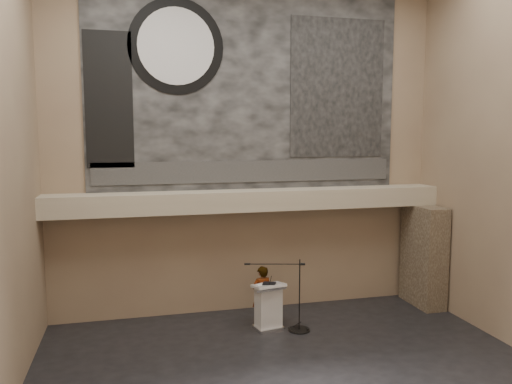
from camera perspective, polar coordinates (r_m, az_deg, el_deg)
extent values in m
plane|color=black|center=(10.09, 4.74, -20.53)|extent=(10.00, 10.00, 0.00)
cube|color=#806751|center=(12.83, -0.88, 5.07)|extent=(10.00, 0.02, 8.50)
cube|color=#806751|center=(5.37, 19.11, 2.51)|extent=(10.00, 0.02, 8.50)
cube|color=tan|center=(12.54, -0.45, -0.93)|extent=(10.00, 0.80, 0.50)
cylinder|color=#B2893D|center=(12.26, -7.68, -2.49)|extent=(0.04, 0.04, 0.06)
cylinder|color=#B2893D|center=(13.11, 7.71, -1.89)|extent=(0.04, 0.04, 0.06)
cube|color=black|center=(12.84, -0.86, 11.54)|extent=(8.00, 0.05, 5.00)
cube|color=#2D2D2D|center=(12.79, -0.80, 2.37)|extent=(7.76, 0.02, 0.55)
cylinder|color=black|center=(12.64, -9.12, 16.11)|extent=(2.30, 0.02, 2.30)
cylinder|color=silver|center=(12.62, -9.11, 16.13)|extent=(1.84, 0.02, 1.84)
cube|color=black|center=(13.56, 9.31, 11.62)|extent=(2.60, 0.02, 3.60)
cube|color=black|center=(12.45, -16.47, 10.05)|extent=(1.10, 0.02, 3.20)
cube|color=#46392B|center=(14.27, 18.62, -6.89)|extent=(0.60, 1.40, 2.70)
cube|color=silver|center=(12.26, 1.41, -15.21)|extent=(0.72, 0.60, 0.08)
cube|color=silver|center=(12.08, 1.42, -12.92)|extent=(0.62, 0.49, 0.96)
cube|color=silver|center=(11.90, 1.45, -10.64)|extent=(0.80, 0.63, 0.13)
cube|color=black|center=(11.87, 1.53, -10.44)|extent=(0.37, 0.34, 0.04)
cube|color=silver|center=(11.81, 0.80, -10.59)|extent=(0.34, 0.38, 0.00)
imported|color=beige|center=(12.35, 0.67, -11.69)|extent=(0.58, 0.44, 1.44)
cylinder|color=black|center=(12.24, 4.95, -15.41)|extent=(0.52, 0.52, 0.02)
cylinder|color=black|center=(11.95, 4.99, -11.66)|extent=(0.03, 0.03, 1.71)
cylinder|color=black|center=(11.70, 2.02, -8.24)|extent=(1.32, 0.36, 0.02)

